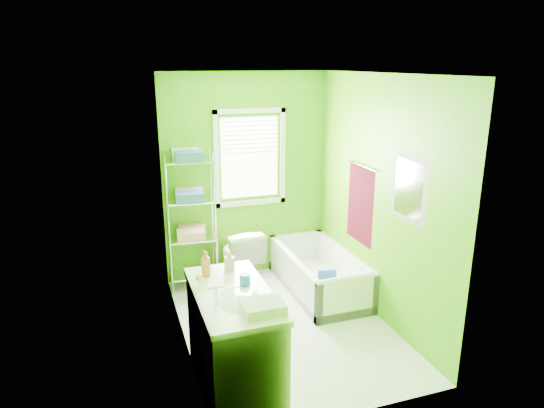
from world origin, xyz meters
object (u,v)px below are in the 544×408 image
object	(u,v)px
toilet	(240,257)
vanity	(234,338)
bathtub	(319,278)
wire_shelf_unit	(191,205)

from	to	relation	value
toilet	vanity	bearing A→B (deg)	70.50
bathtub	wire_shelf_unit	world-z (taller)	wire_shelf_unit
bathtub	vanity	xyz separation A→B (m)	(-1.44, -1.46, 0.32)
bathtub	vanity	distance (m)	2.07
bathtub	vanity	world-z (taller)	vanity
bathtub	toilet	distance (m)	1.00
bathtub	toilet	world-z (taller)	toilet
vanity	wire_shelf_unit	xyz separation A→B (m)	(0.02, 2.09, 0.58)
bathtub	vanity	size ratio (longest dim) A/B	1.32
bathtub	wire_shelf_unit	bearing A→B (deg)	156.06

